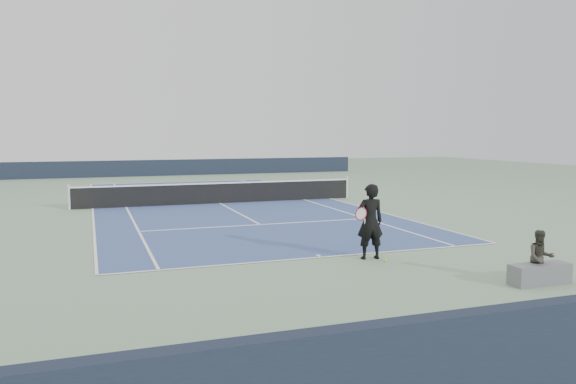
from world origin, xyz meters
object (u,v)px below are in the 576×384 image
object	(u,v)px
tennis_net	(220,192)
tennis_player	(370,222)
tennis_ball	(385,260)
spectator_bench	(540,265)

from	to	relation	value
tennis_net	tennis_player	distance (m)	12.47
tennis_net	tennis_ball	world-z (taller)	tennis_net
tennis_net	tennis_player	size ratio (longest dim) A/B	6.71
spectator_bench	tennis_net	bearing A→B (deg)	102.04
tennis_net	spectator_bench	distance (m)	16.13
tennis_net	spectator_bench	size ratio (longest dim) A/B	9.05
spectator_bench	tennis_ball	bearing A→B (deg)	124.90
tennis_player	tennis_ball	xyz separation A→B (m)	(0.22, -0.43, -0.93)
tennis_ball	tennis_net	bearing A→B (deg)	95.86
tennis_ball	spectator_bench	distance (m)	3.60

